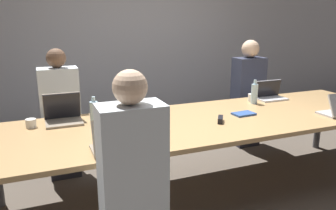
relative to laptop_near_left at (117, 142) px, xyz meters
name	(u,v)px	position (x,y,z in m)	size (l,w,h in m)	color
ground_plane	(206,189)	(1.01, 0.48, -0.83)	(24.00, 24.00, 0.00)	brown
curtain_wall	(139,39)	(1.01, 2.69, 0.57)	(12.00, 0.06, 2.80)	#ADADB2
conference_table	(208,124)	(1.01, 0.48, -0.13)	(4.21, 1.24, 0.75)	tan
laptop_near_left	(117,142)	(0.00, 0.00, 0.00)	(0.36, 0.26, 0.26)	gray
person_near_left	(133,185)	(0.00, -0.39, -0.14)	(0.40, 0.24, 1.41)	#2D2D38
laptop_far_right	(270,94)	(2.09, 0.92, -0.01)	(0.35, 0.22, 0.22)	silver
person_far_right	(248,95)	(2.10, 1.38, -0.13)	(0.40, 0.24, 1.43)	#2D2D38
cup_far_right	(252,98)	(1.82, 0.90, -0.03)	(0.08, 0.08, 0.09)	white
bottle_far_right	(254,93)	(1.78, 0.81, 0.04)	(0.07, 0.07, 0.27)	#ADD1E0
laptop_far_left	(63,114)	(-0.30, 0.89, 0.00)	(0.33, 0.27, 0.28)	gray
person_far_left	(61,117)	(-0.29, 1.34, -0.15)	(0.40, 0.24, 1.40)	#2D2D38
cup_far_left	(31,123)	(-0.58, 0.84, -0.04)	(0.09, 0.09, 0.08)	white
bottle_far_left	(94,112)	(-0.04, 0.72, 0.04)	(0.08, 0.08, 0.26)	#ADD1E0
stapler	(220,119)	(1.07, 0.34, -0.05)	(0.12, 0.15, 0.05)	black
notebook	(244,114)	(1.41, 0.46, -0.07)	(0.23, 0.15, 0.02)	#2D4C8C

